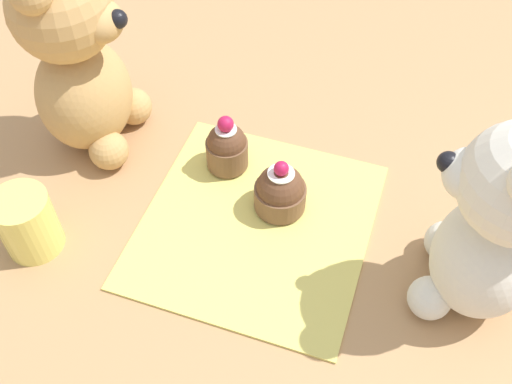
% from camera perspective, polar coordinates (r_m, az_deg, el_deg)
% --- Properties ---
extents(ground_plane, '(4.00, 4.00, 0.00)m').
position_cam_1_polar(ground_plane, '(0.64, -0.00, -3.18)').
color(ground_plane, tan).
extents(knitted_placemat, '(0.25, 0.24, 0.01)m').
position_cam_1_polar(knitted_placemat, '(0.64, -0.00, -3.02)').
color(knitted_placemat, '#E0D166').
rests_on(knitted_placemat, ground_plane).
extents(teddy_bear_cream, '(0.12, 0.12, 0.22)m').
position_cam_1_polar(teddy_bear_cream, '(0.55, 22.03, -2.86)').
color(teddy_bear_cream, silver).
rests_on(teddy_bear_cream, ground_plane).
extents(teddy_bear_tan, '(0.13, 0.13, 0.24)m').
position_cam_1_polar(teddy_bear_tan, '(0.68, -16.59, 11.89)').
color(teddy_bear_tan, tan).
rests_on(teddy_bear_tan, ground_plane).
extents(cupcake_near_cream_bear, '(0.06, 0.06, 0.07)m').
position_cam_1_polar(cupcake_near_cream_bear, '(0.64, 2.32, 0.08)').
color(cupcake_near_cream_bear, brown).
rests_on(cupcake_near_cream_bear, knitted_placemat).
extents(cupcake_near_tan_bear, '(0.05, 0.05, 0.07)m').
position_cam_1_polar(cupcake_near_tan_bear, '(0.67, -2.80, 4.33)').
color(cupcake_near_tan_bear, brown).
rests_on(cupcake_near_tan_bear, knitted_placemat).
extents(juice_glass, '(0.06, 0.06, 0.07)m').
position_cam_1_polar(juice_glass, '(0.64, -20.95, -2.77)').
color(juice_glass, '#EADB66').
rests_on(juice_glass, ground_plane).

